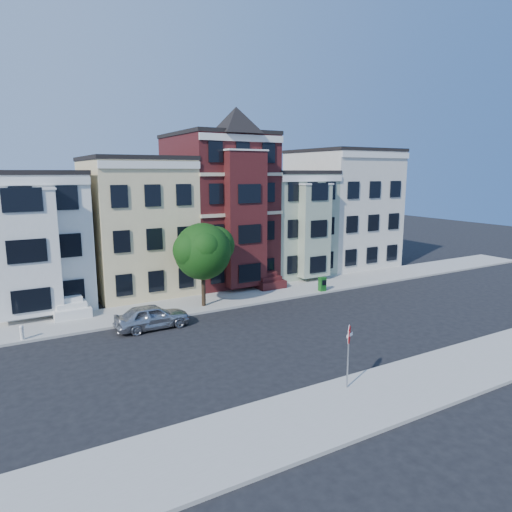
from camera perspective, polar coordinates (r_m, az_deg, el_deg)
ground at (r=27.96m, az=8.29°, el=-8.82°), size 120.00×120.00×0.00m
far_sidewalk at (r=34.27m, az=-0.00°, el=-4.93°), size 60.00×4.00×0.15m
near_sidewalk at (r=22.68m, az=21.24°, el=-14.00°), size 60.00×4.00×0.15m
house_white at (r=35.48m, az=-27.26°, el=1.72°), size 8.00×9.00×9.00m
house_yellow at (r=36.63m, az=-14.75°, el=3.58°), size 7.00×9.00×10.00m
house_brown at (r=38.93m, az=-4.80°, el=5.76°), size 7.00×9.00×12.00m
house_green at (r=42.24m, az=3.26°, el=4.11°), size 6.00×9.00×9.00m
house_cream at (r=46.32m, az=10.58°, el=5.76°), size 8.00×9.00×11.00m
street_tree at (r=30.84m, az=-6.68°, el=0.09°), size 7.49×7.49×7.03m
parked_car at (r=27.97m, az=-12.86°, el=-7.38°), size 4.38×1.81×1.49m
newspaper_box at (r=35.47m, az=8.28°, el=-3.49°), size 0.50×0.45×1.08m
fire_hydrant at (r=28.33m, az=-27.22°, el=-8.65°), size 0.26×0.26×0.65m
stop_sign at (r=19.96m, az=11.44°, el=-11.74°), size 0.85×0.41×3.15m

